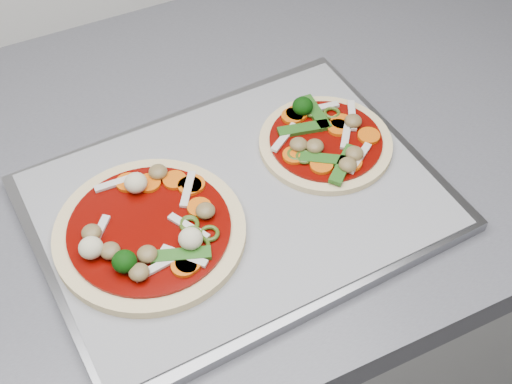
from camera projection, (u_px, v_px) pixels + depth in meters
name	position (u px, v px, depth m)	size (l,w,h in m)	color
countertop	(26.00, 231.00, 0.76)	(3.60, 0.60, 0.04)	slate
baking_tray	(238.00, 203.00, 0.75)	(0.42, 0.31, 0.01)	gray
parchment	(238.00, 199.00, 0.75)	(0.40, 0.29, 0.00)	#939398
pizza_left	(150.00, 231.00, 0.71)	(0.23, 0.23, 0.03)	beige
pizza_right	(325.00, 141.00, 0.79)	(0.19, 0.19, 0.03)	beige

